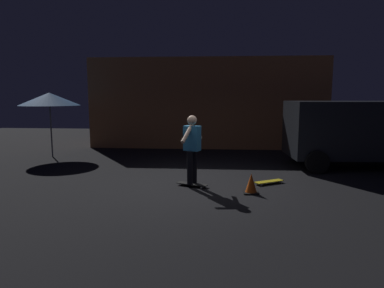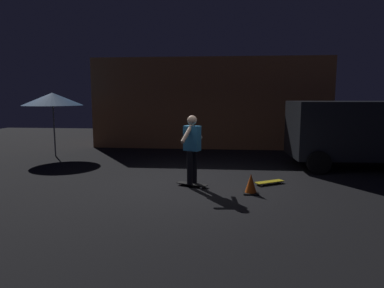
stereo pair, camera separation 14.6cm
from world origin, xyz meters
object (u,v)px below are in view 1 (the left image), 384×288
Objects in this scene: skateboard_ridden at (192,184)px; traffic_cone at (251,184)px; parked_van at (365,130)px; skater at (192,145)px; skateboard_spare at (269,182)px; patio_umbrella at (49,99)px.

skateboard_ridden is 1.73× the size of traffic_cone.
parked_van is 2.82× the size of skater.
skateboard_spare is (1.92, 0.40, 0.00)m from skateboard_ridden.
skater is (0.00, 0.00, 0.98)m from skateboard_ridden.
skateboard_ridden is at bearing -135.00° from skater.
skater is at bearing -151.73° from parked_van.
patio_umbrella reaches higher than skater.
skateboard_ridden is (5.37, -3.72, -2.02)m from patio_umbrella.
patio_umbrella is 5.00× the size of traffic_cone.
skateboard_spare is 1.68× the size of traffic_cone.
skater is (5.37, -3.72, -1.04)m from patio_umbrella.
traffic_cone is (-3.75, -3.25, -0.95)m from parked_van.
skateboard_spare is at bearing -24.47° from patio_umbrella.
skater is at bearing 45.00° from skateboard_ridden.
traffic_cone is (-0.53, -0.88, 0.16)m from skateboard_spare.
patio_umbrella is 2.89× the size of skateboard_ridden.
parked_van reaches higher than skateboard_ridden.
parked_van is 5.84m from skater.
traffic_cone reaches higher than skateboard_ridden.
skateboard_ridden and skateboard_spare have the same top height.
parked_van reaches higher than skateboard_spare.
skater is at bearing -34.69° from patio_umbrella.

